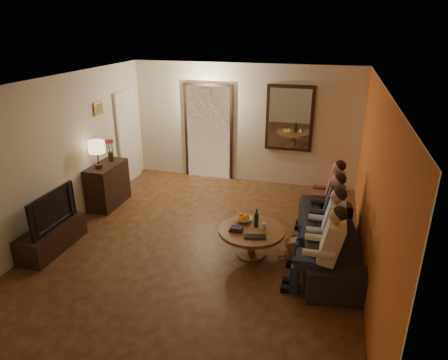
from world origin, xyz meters
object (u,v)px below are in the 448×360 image
(tv_stand, at_px, (52,237))
(coffee_table, at_px, (251,242))
(person_b, at_px, (327,233))
(person_c, at_px, (328,214))
(dresser, at_px, (108,185))
(sofa, at_px, (332,239))
(tv, at_px, (47,209))
(dog, at_px, (302,245))
(wine_bottle, at_px, (256,218))
(laptop, at_px, (254,238))
(person_a, at_px, (325,255))
(person_d, at_px, (329,199))
(table_lamp, at_px, (98,155))
(bowl, at_px, (243,220))

(tv_stand, bearing_deg, coffee_table, 12.02)
(person_b, xyz_separation_m, person_c, (0.00, 0.60, 0.00))
(dresser, bearing_deg, sofa, -11.24)
(tv, relative_size, dog, 1.83)
(person_c, distance_m, dog, 0.67)
(dog, xyz_separation_m, wine_bottle, (-0.73, 0.08, 0.32))
(dog, relative_size, laptop, 1.70)
(person_a, height_order, person_d, same)
(person_b, bearing_deg, wine_bottle, 170.05)
(dresser, height_order, table_lamp, table_lamp)
(laptop, bearing_deg, person_a, -31.99)
(tv_stand, height_order, wine_bottle, wine_bottle)
(person_b, relative_size, coffee_table, 1.19)
(sofa, xyz_separation_m, person_d, (-0.10, 0.90, 0.26))
(tv, relative_size, sofa, 0.44)
(dresser, bearing_deg, coffee_table, -19.06)
(dresser, distance_m, bowl, 3.04)
(tv_stand, xyz_separation_m, person_d, (4.20, 1.77, 0.40))
(tv, height_order, bowl, tv)
(person_a, xyz_separation_m, person_c, (0.00, 1.20, 0.00))
(tv, relative_size, person_c, 0.86)
(table_lamp, relative_size, person_d, 0.45)
(sofa, distance_m, dog, 0.47)
(dog, height_order, wine_bottle, wine_bottle)
(coffee_table, xyz_separation_m, wine_bottle, (0.05, 0.10, 0.38))
(dresser, height_order, wine_bottle, dresser)
(tv, bearing_deg, table_lamp, 0.00)
(person_d, height_order, dog, person_d)
(table_lamp, bearing_deg, wine_bottle, -13.41)
(sofa, relative_size, person_d, 1.93)
(dresser, relative_size, laptop, 2.87)
(coffee_table, bearing_deg, person_b, -4.39)
(dresser, xyz_separation_m, tv, (0.00, -1.73, 0.28))
(laptop, bearing_deg, person_c, 28.45)
(tv, distance_m, coffee_table, 3.20)
(dresser, bearing_deg, dog, -15.14)
(table_lamp, distance_m, tv, 1.56)
(person_d, relative_size, bowl, 4.63)
(tv, height_order, coffee_table, tv)
(tv_stand, relative_size, bowl, 4.66)
(dresser, height_order, person_a, person_a)
(bowl, height_order, wine_bottle, wine_bottle)
(dresser, distance_m, coffee_table, 3.28)
(person_c, xyz_separation_m, coffee_table, (-1.10, -0.52, -0.38))
(table_lamp, bearing_deg, person_d, 3.62)
(dog, bearing_deg, dresser, 162.98)
(sofa, bearing_deg, tv_stand, 93.54)
(dresser, height_order, dog, dresser)
(tv_stand, distance_m, person_a, 4.22)
(sofa, distance_m, person_a, 0.94)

